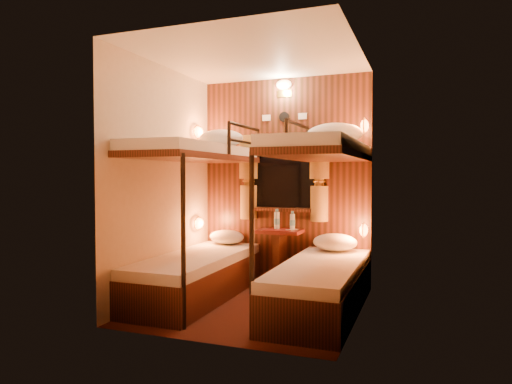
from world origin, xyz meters
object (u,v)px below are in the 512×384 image
at_px(bunk_left, 197,244).
at_px(table, 280,250).
at_px(bunk_right, 321,251).
at_px(bottle_left, 277,220).
at_px(bottle_right, 292,222).

relative_size(bunk_left, table, 2.90).
distance_m(bunk_right, bottle_left, 1.08).
bearing_deg(bunk_left, table, 50.33).
bearing_deg(bunk_right, bottle_left, 130.49).
bearing_deg(bottle_right, bunk_right, -58.05).
relative_size(bunk_left, bottle_right, 8.92).
distance_m(bunk_left, table, 1.02).
xyz_separation_m(table, bottle_left, (-0.04, 0.03, 0.34)).
relative_size(bunk_right, bottle_left, 8.14).
xyz_separation_m(bunk_right, table, (-0.65, 0.78, -0.14)).
height_order(table, bottle_left, bottle_left).
distance_m(bottle_left, bottle_right, 0.18).
relative_size(bunk_right, bottle_right, 8.92).
bearing_deg(bottle_right, table, -166.80).
bearing_deg(table, bunk_right, -50.33).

